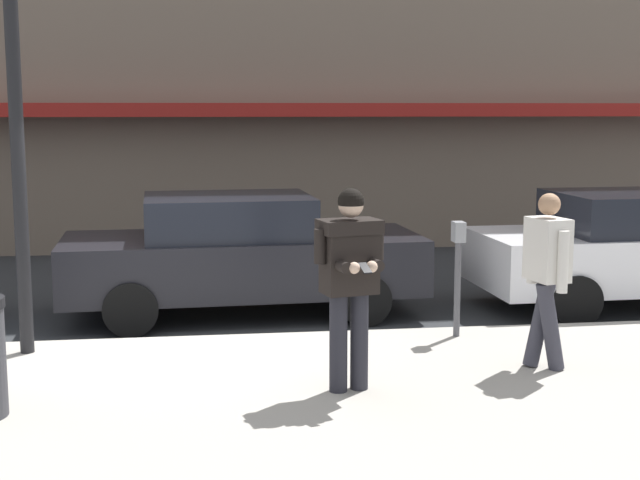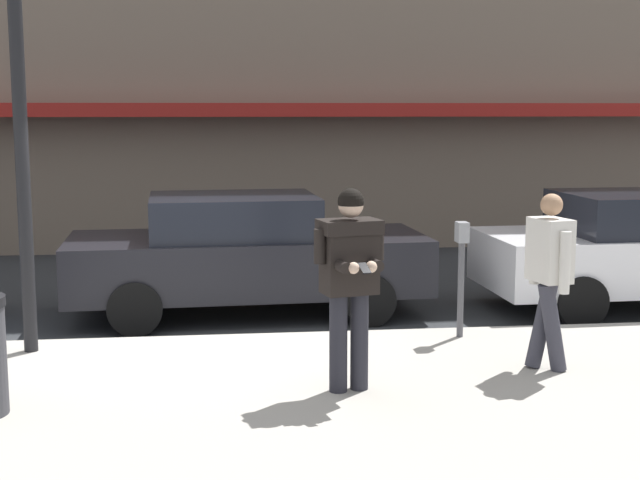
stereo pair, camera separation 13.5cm
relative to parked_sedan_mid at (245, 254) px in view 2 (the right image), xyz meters
name	(u,v)px [view 2 (the right image)]	position (x,y,z in m)	size (l,w,h in m)	color
ground_plane	(181,343)	(-0.77, -1.35, -0.79)	(80.00, 80.00, 0.00)	#2B2D30
sidewalk	(290,421)	(0.23, -4.20, -0.72)	(32.00, 5.30, 0.14)	#A8A399
curb_paint_line	(269,339)	(0.23, -1.30, -0.79)	(28.00, 0.12, 0.01)	silver
parked_sedan_mid	(245,254)	(0.00, 0.00, 0.00)	(4.58, 2.09, 1.54)	black
man_texting_on_phone	(350,267)	(0.80, -3.68, 0.46)	(0.64, 0.63, 1.81)	#23232B
pedestrian_in_light_coat	(549,270)	(2.77, -3.25, 0.32)	(0.39, 0.59, 1.70)	#33333D
street_lamp_post	(17,55)	(-2.28, -2.00, 2.35)	(0.36, 0.36, 4.88)	black
parking_meter	(461,262)	(2.28, -1.95, 0.18)	(0.12, 0.18, 1.27)	#4C4C51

